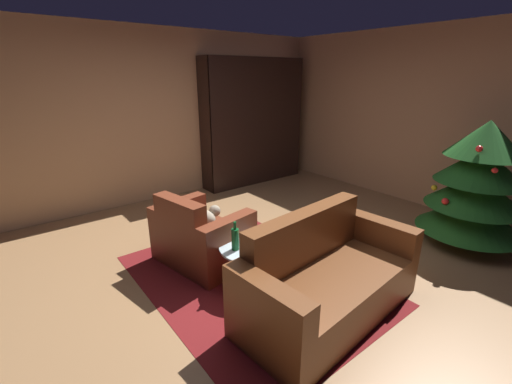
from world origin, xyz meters
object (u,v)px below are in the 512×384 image
(armchair_red, at_px, (200,237))
(couch_red, at_px, (326,281))
(coffee_table, at_px, (253,249))
(book_stack_on_table, at_px, (259,241))
(bottle_on_table, at_px, (235,239))
(bookshelf_unit, at_px, (259,122))
(decorated_tree, at_px, (477,185))

(armchair_red, distance_m, couch_red, 1.45)
(armchair_red, distance_m, coffee_table, 0.70)
(armchair_red, height_order, book_stack_on_table, armchair_red)
(bottle_on_table, bearing_deg, coffee_table, 76.01)
(bookshelf_unit, distance_m, armchair_red, 3.23)
(bookshelf_unit, distance_m, bottle_on_table, 3.59)
(couch_red, height_order, book_stack_on_table, couch_red)
(armchair_red, distance_m, book_stack_on_table, 0.76)
(bookshelf_unit, relative_size, bottle_on_table, 7.96)
(book_stack_on_table, bearing_deg, decorated_tree, 69.88)
(coffee_table, bearing_deg, bookshelf_unit, 140.49)
(couch_red, height_order, bottle_on_table, couch_red)
(bookshelf_unit, distance_m, book_stack_on_table, 3.51)
(armchair_red, bearing_deg, book_stack_on_table, 20.14)
(armchair_red, bearing_deg, bookshelf_unit, 129.78)
(bottle_on_table, bearing_deg, couch_red, 28.39)
(bookshelf_unit, distance_m, couch_red, 4.00)
(couch_red, bearing_deg, book_stack_on_table, -165.31)
(bookshelf_unit, xyz_separation_m, bottle_on_table, (2.63, -2.38, -0.60))
(coffee_table, bearing_deg, decorated_tree, 69.82)
(coffee_table, height_order, bottle_on_table, bottle_on_table)
(couch_red, bearing_deg, armchair_red, -162.54)
(decorated_tree, bearing_deg, coffee_table, -110.18)
(decorated_tree, bearing_deg, couch_red, -95.51)
(bookshelf_unit, height_order, bottle_on_table, bookshelf_unit)
(bookshelf_unit, xyz_separation_m, couch_red, (3.39, -1.97, -0.83))
(armchair_red, height_order, bottle_on_table, armchair_red)
(armchair_red, relative_size, bottle_on_table, 3.83)
(couch_red, relative_size, coffee_table, 2.68)
(coffee_table, distance_m, book_stack_on_table, 0.10)
(armchair_red, relative_size, book_stack_on_table, 4.99)
(bookshelf_unit, bearing_deg, decorated_tree, 5.58)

